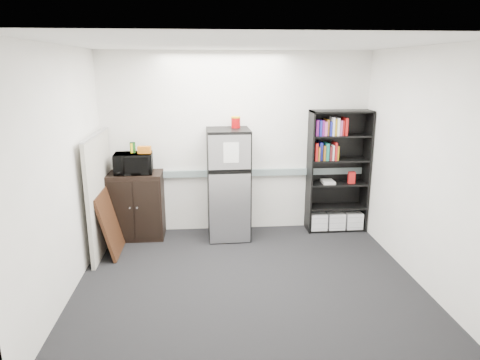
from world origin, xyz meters
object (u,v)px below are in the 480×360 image
at_px(refrigerator, 229,184).
at_px(microwave, 133,163).
at_px(cubicle_partition, 100,193).
at_px(bookshelf, 338,172).
at_px(cabinet, 136,205).

bearing_deg(refrigerator, microwave, 176.02).
bearing_deg(cubicle_partition, bookshelf, 8.06).
distance_m(bookshelf, refrigerator, 1.68).
xyz_separation_m(cubicle_partition, refrigerator, (1.76, 0.34, -0.00)).
xyz_separation_m(cabinet, refrigerator, (1.36, -0.08, 0.32)).
relative_size(microwave, refrigerator, 0.33).
distance_m(bookshelf, cabinet, 3.06).
bearing_deg(refrigerator, cubicle_partition, -170.31).
height_order(bookshelf, refrigerator, bookshelf).
height_order(cabinet, refrigerator, refrigerator).
height_order(bookshelf, cubicle_partition, bookshelf).
xyz_separation_m(cubicle_partition, cabinet, (0.40, 0.42, -0.32)).
distance_m(microwave, refrigerator, 1.40).
bearing_deg(cubicle_partition, cabinet, 46.46).
bearing_deg(refrigerator, cabinet, 175.35).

